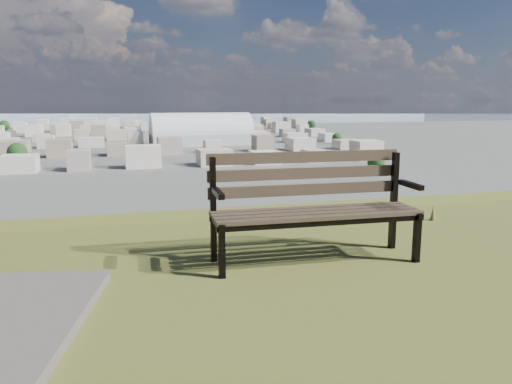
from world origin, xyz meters
name	(u,v)px	position (x,y,z in m)	size (l,w,h in m)	color
park_bench	(312,200)	(0.38, 2.20, 25.56)	(1.91, 0.68, 0.99)	#433527
arena	(201,135)	(48.85, 297.68, 5.94)	(60.40, 27.07, 25.18)	#B7B7B3
city_blocks	(116,131)	(0.00, 394.44, 3.50)	(395.00, 361.00, 7.00)	beige
city_trees	(72,137)	(-26.39, 319.00, 4.83)	(406.52, 387.20, 9.98)	#39251C
bay_water	(114,116)	(0.00, 900.00, 0.00)	(2400.00, 700.00, 0.12)	#7E8DA0
far_hills	(89,101)	(-60.92, 1402.93, 25.47)	(2050.00, 340.00, 60.00)	#A2B7CA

